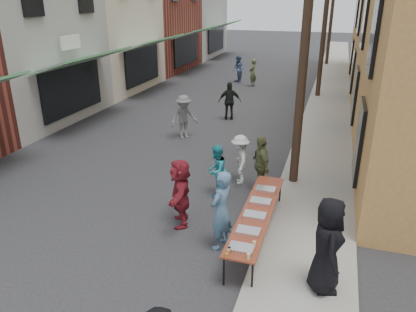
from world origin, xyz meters
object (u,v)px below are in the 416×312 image
Objects in this scene: utility_pole_near at (306,34)px; serving_table at (257,212)px; utility_pole_mid at (326,14)px; guest_front_c at (216,171)px; server at (327,245)px; catering_tray_sausage at (241,248)px; utility_pole_far at (332,8)px.

utility_pole_near is 5.10m from serving_table.
utility_pole_mid is 14.12m from guest_front_c.
utility_pole_near is at bearing 81.58° from serving_table.
utility_pole_mid is 4.61× the size of server.
catering_tray_sausage is (-0.50, -17.03, -3.71)m from utility_pole_mid.
guest_front_c is at bearing -94.65° from utility_pole_far.
guest_front_c is at bearing -98.75° from utility_pole_mid.
catering_tray_sausage is (-0.50, -29.03, -3.71)m from utility_pole_far.
utility_pole_mid is at bearing -8.40° from server.
guest_front_c is 4.66m from server.
guest_front_c is at bearing -144.77° from utility_pole_near.
guest_front_c is (-2.07, -1.46, -3.73)m from utility_pole_near.
utility_pole_near reaches higher than catering_tray_sausage.
utility_pole_far is at bearing 89.01° from catering_tray_sausage.
serving_table is at bearing 90.00° from catering_tray_sausage.
guest_front_c is 0.79× the size of server.
utility_pole_far is 2.25× the size of serving_table.
server reaches higher than catering_tray_sausage.
serving_table is 2.60× the size of guest_front_c.
guest_front_c is (-1.57, 1.91, 0.06)m from serving_table.
serving_table is at bearing -91.05° from utility_pole_far.
utility_pole_mid is 18.00× the size of catering_tray_sausage.
utility_pole_mid is 5.84× the size of guest_front_c.
serving_table is 8.00× the size of catering_tray_sausage.
utility_pole_far is at bearing -9.97° from server.
serving_table is at bearing 47.55° from guest_front_c.
utility_pole_near and utility_pole_mid have the same top height.
server is (1.61, 0.18, 0.29)m from catering_tray_sausage.
utility_pole_mid and utility_pole_far have the same top height.
utility_pole_mid reaches higher than guest_front_c.
server is at bearing -86.22° from utility_pole_mid.
catering_tray_sausage is at bearing -95.68° from utility_pole_near.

